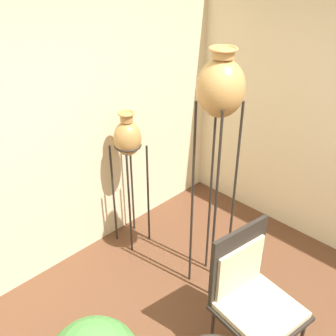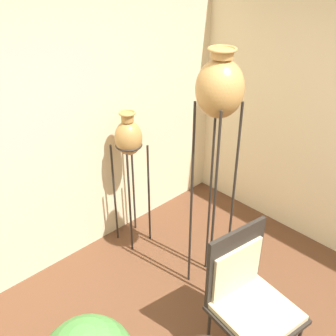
% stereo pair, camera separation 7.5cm
% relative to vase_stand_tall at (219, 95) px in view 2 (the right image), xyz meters
% --- Properties ---
extents(wall_back, '(8.18, 0.06, 2.70)m').
position_rel_vase_stand_tall_xyz_m(wall_back, '(-0.89, 1.16, -0.39)').
color(wall_back, beige).
rests_on(wall_back, ground_plane).
extents(vase_stand_tall, '(0.34, 0.34, 2.05)m').
position_rel_vase_stand_tall_xyz_m(vase_stand_tall, '(0.00, 0.00, 0.00)').
color(vase_stand_tall, '#28231E').
rests_on(vase_stand_tall, ground_plane).
extents(vase_stand_medium, '(0.25, 0.25, 1.38)m').
position_rel_vase_stand_tall_xyz_m(vase_stand_medium, '(-0.11, 0.90, -0.64)').
color(vase_stand_medium, '#28231E').
rests_on(vase_stand_medium, ground_plane).
extents(chair, '(0.58, 0.58, 1.04)m').
position_rel_vase_stand_tall_xyz_m(chair, '(-0.34, -0.63, -1.16)').
color(chair, '#28231E').
rests_on(chair, ground_plane).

